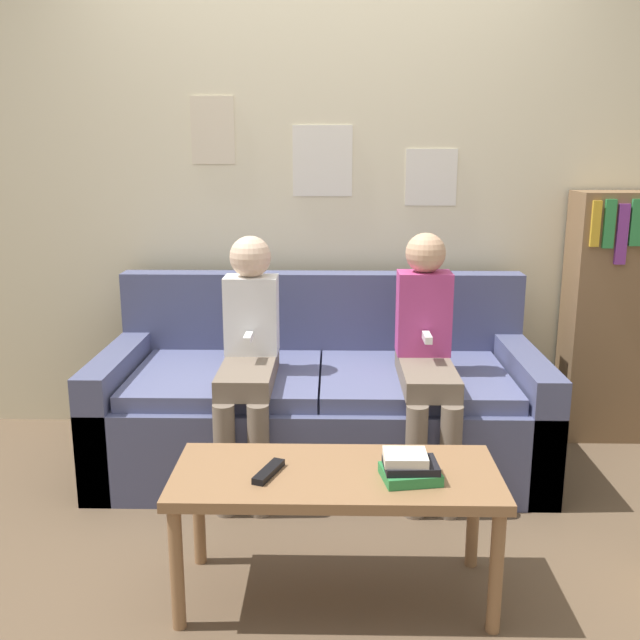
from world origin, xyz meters
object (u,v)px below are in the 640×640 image
at_px(coffee_table, 336,487).
at_px(person_left, 249,348).
at_px(person_right, 426,349).
at_px(tv_remote, 269,472).
at_px(couch, 321,405).
at_px(bookshelf, 609,317).

xyz_separation_m(coffee_table, person_left, (-0.38, 0.86, 0.23)).
xyz_separation_m(coffee_table, person_right, (0.40, 0.87, 0.23)).
bearing_deg(person_left, tv_remote, -79.49).
bearing_deg(tv_remote, person_right, 75.61).
distance_m(couch, coffee_table, 1.08).
bearing_deg(person_right, bookshelf, 29.60).
height_order(person_left, tv_remote, person_left).
bearing_deg(coffee_table, couch, 93.75).
bearing_deg(person_left, couch, 33.96).
relative_size(person_left, tv_remote, 6.40).
height_order(person_right, tv_remote, person_right).
bearing_deg(bookshelf, coffee_table, -134.42).
bearing_deg(tv_remote, bookshelf, 62.31).
xyz_separation_m(coffee_table, tv_remote, (-0.22, -0.03, 0.06)).
bearing_deg(tv_remote, coffee_table, 27.41).
distance_m(person_right, bookshelf, 1.16).
bearing_deg(couch, person_right, -24.20).
bearing_deg(person_left, coffee_table, -66.03).
height_order(coffee_table, person_left, person_left).
relative_size(couch, person_left, 1.84).
relative_size(coffee_table, tv_remote, 6.20).
xyz_separation_m(person_left, bookshelf, (1.80, 0.58, 0.02)).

